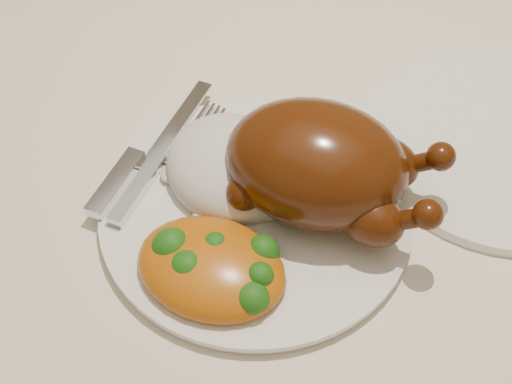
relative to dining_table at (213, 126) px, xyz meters
The scene contains 9 objects.
floor 0.67m from the dining_table, ahead, with size 4.00×4.00×0.00m, color brown.
dining_table is the anchor object (origin of this frame).
tablecloth 0.07m from the dining_table, ahead, with size 1.73×1.03×0.18m.
dinner_plate 0.24m from the dining_table, 43.11° to the right, with size 0.26×0.26×0.01m, color white.
side_plate 0.32m from the dining_table, ahead, with size 0.25×0.25×0.01m, color white.
roast_chicken 0.28m from the dining_table, 29.58° to the right, with size 0.20×0.15×0.10m.
rice_mound 0.22m from the dining_table, 47.29° to the right, with size 0.15×0.15×0.06m.
mac_and_cheese 0.30m from the dining_table, 52.61° to the right, with size 0.13×0.11×0.04m.
cutlery 0.21m from the dining_table, 72.32° to the right, with size 0.05×0.19×0.01m.
Camera 1 is at (0.36, -0.45, 1.25)m, focal length 50.00 mm.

